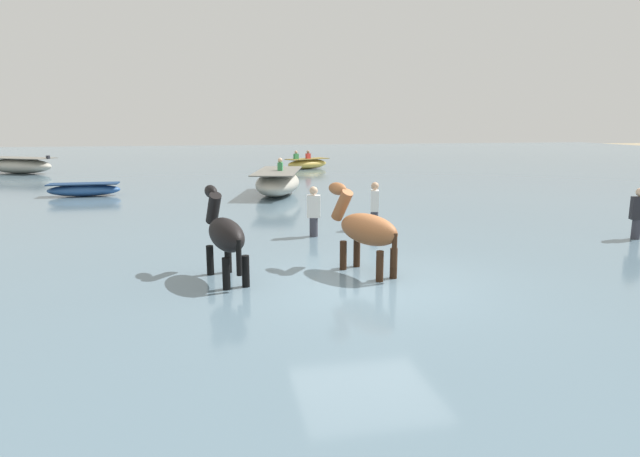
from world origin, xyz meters
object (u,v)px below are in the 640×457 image
at_px(person_onlooker_left, 374,212).
at_px(boat_distant_east, 19,165).
at_px(person_spectator_far, 314,218).
at_px(boat_near_port, 278,182).
at_px(horse_trailing_black, 225,237).
at_px(boat_distant_west, 84,190).
at_px(person_wading_mid, 637,220).
at_px(horse_lead_chestnut, 365,231).
at_px(boat_far_offshore, 307,163).

bearing_deg(person_onlooker_left, boat_distant_east, 127.76).
bearing_deg(person_spectator_far, boat_near_port, 89.50).
height_order(horse_trailing_black, boat_distant_west, horse_trailing_black).
distance_m(person_onlooker_left, person_spectator_far, 1.81).
height_order(boat_near_port, person_onlooker_left, boat_near_port).
height_order(horse_trailing_black, person_wading_mid, horse_trailing_black).
bearing_deg(person_wading_mid, person_spectator_far, 166.64).
distance_m(horse_trailing_black, boat_near_port, 11.26).
bearing_deg(boat_distant_east, person_spectator_far, -56.60).
height_order(horse_lead_chestnut, boat_distant_east, horse_lead_chestnut).
distance_m(horse_lead_chestnut, person_onlooker_left, 4.18).
bearing_deg(boat_distant_west, boat_far_offshore, 44.23).
height_order(horse_lead_chestnut, person_spectator_far, horse_lead_chestnut).
relative_size(boat_far_offshore, person_onlooker_left, 1.75).
xyz_separation_m(boat_far_offshore, person_spectator_far, (-3.10, -18.61, 0.15)).
bearing_deg(boat_distant_east, boat_distant_west, -62.14).
height_order(boat_near_port, person_spectator_far, boat_near_port).
bearing_deg(boat_distant_east, boat_far_offshore, -1.02).
height_order(horse_trailing_black, boat_near_port, horse_trailing_black).
bearing_deg(horse_trailing_black, person_onlooker_left, 44.74).
bearing_deg(boat_distant_west, boat_distant_east, 117.86).
distance_m(boat_distant_west, person_wading_mid, 17.91).
distance_m(boat_distant_west, person_spectator_far, 11.22).
bearing_deg(boat_near_port, boat_distant_east, 138.39).
bearing_deg(boat_distant_west, person_wading_mid, -35.81).
bearing_deg(horse_lead_chestnut, boat_distant_west, 121.60).
distance_m(boat_distant_east, person_wading_mid, 28.69).
height_order(boat_far_offshore, person_onlooker_left, person_onlooker_left).
bearing_deg(horse_lead_chestnut, boat_near_port, 91.37).
relative_size(boat_near_port, person_onlooker_left, 2.72).
relative_size(horse_lead_chestnut, boat_far_offshore, 0.71).
relative_size(horse_lead_chestnut, horse_trailing_black, 1.00).
xyz_separation_m(boat_far_offshore, person_wading_mid, (4.35, -20.38, 0.15)).
bearing_deg(horse_trailing_black, person_wading_mid, 8.79).
distance_m(horse_lead_chestnut, boat_distant_west, 14.14).
bearing_deg(boat_far_offshore, person_onlooker_left, -94.41).
bearing_deg(boat_distant_east, person_wading_mid, -46.06).
xyz_separation_m(horse_trailing_black, person_spectator_far, (2.19, 3.26, -0.32)).
distance_m(horse_trailing_black, boat_distant_west, 12.94).
distance_m(horse_trailing_black, boat_far_offshore, 22.51).
bearing_deg(boat_near_port, boat_far_offshore, 74.38).
bearing_deg(person_onlooker_left, boat_far_offshore, 85.59).
height_order(horse_lead_chestnut, boat_distant_west, horse_lead_chestnut).
bearing_deg(person_wading_mid, person_onlooker_left, 157.54).
bearing_deg(person_spectator_far, boat_far_offshore, 80.54).
bearing_deg(boat_far_offshore, person_wading_mid, -77.95).
bearing_deg(person_onlooker_left, person_wading_mid, -22.46).
xyz_separation_m(horse_lead_chestnut, person_wading_mid, (7.12, 1.56, -0.32)).
bearing_deg(person_wading_mid, boat_distant_west, 144.19).
bearing_deg(person_spectator_far, person_onlooker_left, 19.41).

